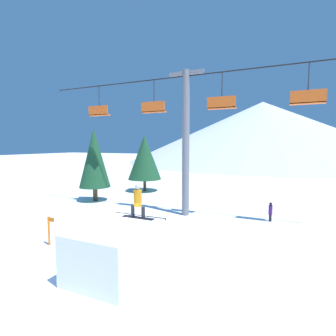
# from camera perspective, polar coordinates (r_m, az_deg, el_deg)

# --- Properties ---
(ground_plane) EXTENTS (220.00, 220.00, 0.00)m
(ground_plane) POSITION_cam_1_polar(r_m,az_deg,el_deg) (11.86, -12.31, -19.34)
(ground_plane) COLOR white
(mountain_ridge) EXTENTS (74.83, 74.83, 16.74)m
(mountain_ridge) POSITION_cam_1_polar(r_m,az_deg,el_deg) (79.23, 19.76, 7.40)
(mountain_ridge) COLOR silver
(mountain_ridge) RESTS_ON ground_plane
(snow_ramp) EXTENTS (2.55, 3.42, 1.84)m
(snow_ramp) POSITION_cam_1_polar(r_m,az_deg,el_deg) (10.54, -11.09, -17.08)
(snow_ramp) COLOR white
(snow_ramp) RESTS_ON ground_plane
(snowboarder) EXTENTS (1.44, 0.34, 1.42)m
(snowboarder) POSITION_cam_1_polar(r_m,az_deg,el_deg) (10.99, -6.60, -7.18)
(snowboarder) COLOR black
(snowboarder) RESTS_ON snow_ramp
(chairlift) EXTENTS (22.68, 0.50, 9.81)m
(chairlift) POSITION_cam_1_polar(r_m,az_deg,el_deg) (17.90, 3.88, 8.09)
(chairlift) COLOR slate
(chairlift) RESTS_ON ground_plane
(pine_tree_near) EXTENTS (2.65, 2.65, 6.28)m
(pine_tree_near) POSITION_cam_1_polar(r_m,az_deg,el_deg) (23.34, -15.74, 2.13)
(pine_tree_near) COLOR #4C3823
(pine_tree_near) RESTS_ON ground_plane
(pine_tree_far) EXTENTS (3.46, 3.46, 5.86)m
(pine_tree_far) POSITION_cam_1_polar(r_m,az_deg,el_deg) (27.32, -5.12, 2.35)
(pine_tree_far) COLOR #4C3823
(pine_tree_far) RESTS_ON ground_plane
(trail_marker) EXTENTS (0.41, 0.10, 1.41)m
(trail_marker) POSITION_cam_1_polar(r_m,az_deg,el_deg) (14.27, -24.45, -12.15)
(trail_marker) COLOR orange
(trail_marker) RESTS_ON ground_plane
(distant_skier) EXTENTS (0.24, 0.24, 1.23)m
(distant_skier) POSITION_cam_1_polar(r_m,az_deg,el_deg) (18.04, 21.40, -8.73)
(distant_skier) COLOR black
(distant_skier) RESTS_ON ground_plane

